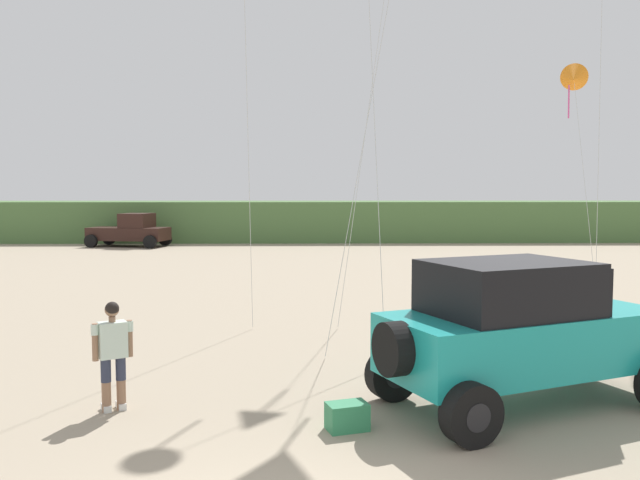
{
  "coord_description": "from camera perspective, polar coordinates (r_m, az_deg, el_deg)",
  "views": [
    {
      "loc": [
        0.14,
        -5.7,
        3.33
      ],
      "look_at": [
        0.36,
        5.14,
        2.51
      ],
      "focal_mm": 36.83,
      "sensor_mm": 36.0,
      "label": 1
    }
  ],
  "objects": [
    {
      "name": "jeep",
      "position": [
        10.63,
        17.09,
        -7.41
      ],
      "size": [
        5.0,
        3.84,
        2.26
      ],
      "color": "teal",
      "rests_on": "ground_plane"
    },
    {
      "name": "dune_ridge",
      "position": [
        44.28,
        2.09,
        1.7
      ],
      "size": [
        90.0,
        6.2,
        2.6
      ],
      "primitive_type": "cube",
      "color": "#4C703D",
      "rests_on": "ground_plane"
    },
    {
      "name": "distant_pickup",
      "position": [
        40.46,
        -16.13,
        0.77
      ],
      "size": [
        4.89,
        3.24,
        1.98
      ],
      "color": "black",
      "rests_on": "ground_plane"
    },
    {
      "name": "person_watching",
      "position": [
        10.47,
        -17.56,
        -9.08
      ],
      "size": [
        0.56,
        0.44,
        1.67
      ],
      "color": "#8C664C",
      "rests_on": "ground_plane"
    },
    {
      "name": "kite_black_sled",
      "position": [
        24.43,
        21.19,
        12.94
      ],
      "size": [
        1.67,
        5.24,
        7.73
      ],
      "color": "orange",
      "rests_on": "ground_plane"
    },
    {
      "name": "cooler_box",
      "position": [
        9.45,
        2.38,
        -15.07
      ],
      "size": [
        0.64,
        0.51,
        0.38
      ],
      "primitive_type": "cube",
      "rotation": [
        0.0,
        0.0,
        0.3
      ],
      "color": "#2D7F51",
      "rests_on": "ground_plane"
    }
  ]
}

